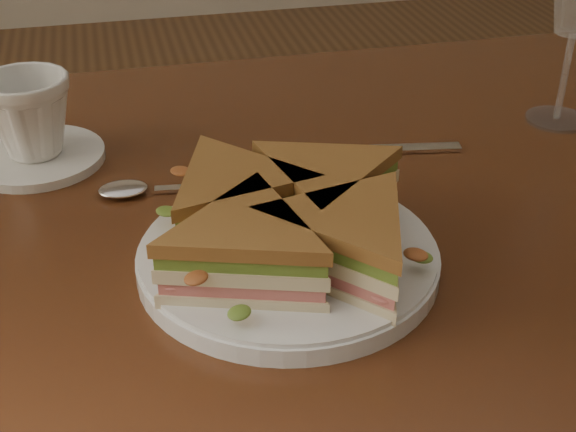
{
  "coord_description": "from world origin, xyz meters",
  "views": [
    {
      "loc": [
        -0.14,
        -0.63,
        1.14
      ],
      "look_at": [
        -0.01,
        -0.09,
        0.8
      ],
      "focal_mm": 50.0,
      "sensor_mm": 36.0,
      "label": 1
    }
  ],
  "objects_px": {
    "table": "(279,292)",
    "sandwich_wedges": "(288,221)",
    "plate": "(288,259)",
    "coffee_cup": "(29,116)",
    "spoon": "(147,189)",
    "saucer": "(37,157)",
    "knife": "(355,151)"
  },
  "relations": [
    {
      "from": "table",
      "to": "sandwich_wedges",
      "type": "bearing_deg",
      "value": -97.88
    },
    {
      "from": "plate",
      "to": "coffee_cup",
      "type": "height_order",
      "value": "coffee_cup"
    },
    {
      "from": "sandwich_wedges",
      "to": "spoon",
      "type": "xyz_separation_m",
      "value": [
        -0.1,
        0.15,
        -0.04
      ]
    },
    {
      "from": "sandwich_wedges",
      "to": "plate",
      "type": "bearing_deg",
      "value": 180.0
    },
    {
      "from": "table",
      "to": "sandwich_wedges",
      "type": "distance_m",
      "value": 0.17
    },
    {
      "from": "coffee_cup",
      "to": "sandwich_wedges",
      "type": "bearing_deg",
      "value": -35.67
    },
    {
      "from": "table",
      "to": "spoon",
      "type": "height_order",
      "value": "spoon"
    },
    {
      "from": "sandwich_wedges",
      "to": "coffee_cup",
      "type": "relative_size",
      "value": 3.28
    },
    {
      "from": "spoon",
      "to": "table",
      "type": "bearing_deg",
      "value": -19.68
    },
    {
      "from": "coffee_cup",
      "to": "table",
      "type": "bearing_deg",
      "value": -20.43
    },
    {
      "from": "spoon",
      "to": "saucer",
      "type": "height_order",
      "value": "same"
    },
    {
      "from": "spoon",
      "to": "plate",
      "type": "bearing_deg",
      "value": -48.88
    },
    {
      "from": "sandwich_wedges",
      "to": "knife",
      "type": "bearing_deg",
      "value": 57.96
    },
    {
      "from": "table",
      "to": "knife",
      "type": "xyz_separation_m",
      "value": [
        0.11,
        0.09,
        0.1
      ]
    },
    {
      "from": "knife",
      "to": "saucer",
      "type": "height_order",
      "value": "saucer"
    },
    {
      "from": "plate",
      "to": "spoon",
      "type": "height_order",
      "value": "plate"
    },
    {
      "from": "sandwich_wedges",
      "to": "coffee_cup",
      "type": "height_order",
      "value": "coffee_cup"
    },
    {
      "from": "table",
      "to": "plate",
      "type": "bearing_deg",
      "value": -97.88
    },
    {
      "from": "plate",
      "to": "saucer",
      "type": "relative_size",
      "value": 1.8
    },
    {
      "from": "sandwich_wedges",
      "to": "knife",
      "type": "height_order",
      "value": "sandwich_wedges"
    },
    {
      "from": "table",
      "to": "coffee_cup",
      "type": "height_order",
      "value": "coffee_cup"
    },
    {
      "from": "saucer",
      "to": "coffee_cup",
      "type": "distance_m",
      "value": 0.05
    },
    {
      "from": "plate",
      "to": "knife",
      "type": "relative_size",
      "value": 1.18
    },
    {
      "from": "table",
      "to": "plate",
      "type": "distance_m",
      "value": 0.14
    },
    {
      "from": "table",
      "to": "spoon",
      "type": "xyz_separation_m",
      "value": [
        -0.12,
        0.06,
        0.1
      ]
    },
    {
      "from": "sandwich_wedges",
      "to": "spoon",
      "type": "relative_size",
      "value": 1.62
    },
    {
      "from": "plate",
      "to": "saucer",
      "type": "bearing_deg",
      "value": 130.49
    },
    {
      "from": "plate",
      "to": "sandwich_wedges",
      "type": "distance_m",
      "value": 0.04
    },
    {
      "from": "saucer",
      "to": "coffee_cup",
      "type": "xyz_separation_m",
      "value": [
        0.0,
        0.0,
        0.05
      ]
    },
    {
      "from": "table",
      "to": "knife",
      "type": "distance_m",
      "value": 0.17
    },
    {
      "from": "spoon",
      "to": "sandwich_wedges",
      "type": "bearing_deg",
      "value": -48.88
    },
    {
      "from": "knife",
      "to": "saucer",
      "type": "xyz_separation_m",
      "value": [
        -0.33,
        0.06,
        0.0
      ]
    }
  ]
}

